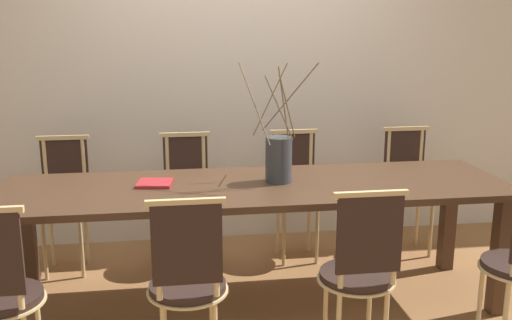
% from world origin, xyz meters
% --- Properties ---
extents(ground_plane, '(16.00, 16.00, 0.00)m').
position_xyz_m(ground_plane, '(0.00, 0.00, 0.00)').
color(ground_plane, olive).
extents(wall_rear, '(12.00, 0.06, 3.20)m').
position_xyz_m(wall_rear, '(0.00, 1.23, 1.60)').
color(wall_rear, beige).
rests_on(wall_rear, ground_plane).
extents(dining_table, '(3.06, 0.88, 0.78)m').
position_xyz_m(dining_table, '(0.00, 0.00, 0.69)').
color(dining_table, '#422B1C').
rests_on(dining_table, ground_plane).
extents(chair_near_left, '(0.40, 0.40, 0.96)m').
position_xyz_m(chair_near_left, '(-0.44, -0.71, 0.52)').
color(chair_near_left, black).
rests_on(chair_near_left, ground_plane).
extents(chair_near_center, '(0.40, 0.40, 0.96)m').
position_xyz_m(chair_near_center, '(0.42, -0.71, 0.52)').
color(chair_near_center, black).
rests_on(chair_near_center, ground_plane).
extents(chair_far_leftend, '(0.40, 0.40, 0.96)m').
position_xyz_m(chair_far_leftend, '(-1.26, 0.71, 0.52)').
color(chair_far_leftend, black).
rests_on(chair_far_leftend, ground_plane).
extents(chair_far_left, '(0.40, 0.40, 0.96)m').
position_xyz_m(chair_far_left, '(-0.40, 0.71, 0.52)').
color(chair_far_left, black).
rests_on(chair_far_left, ground_plane).
extents(chair_far_center, '(0.40, 0.40, 0.96)m').
position_xyz_m(chair_far_center, '(0.41, 0.71, 0.52)').
color(chair_far_center, black).
rests_on(chair_far_center, ground_plane).
extents(chair_far_right, '(0.40, 0.40, 0.96)m').
position_xyz_m(chair_far_right, '(1.28, 0.71, 0.52)').
color(chair_far_right, black).
rests_on(chair_far_right, ground_plane).
extents(vase_centerpiece, '(0.49, 0.49, 0.72)m').
position_xyz_m(vase_centerpiece, '(0.14, 0.04, 0.93)').
color(vase_centerpiece, '#33383D').
rests_on(vase_centerpiece, dining_table).
extents(book_stack, '(0.23, 0.22, 0.02)m').
position_xyz_m(book_stack, '(-0.60, 0.07, 0.79)').
color(book_stack, maroon).
rests_on(book_stack, dining_table).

